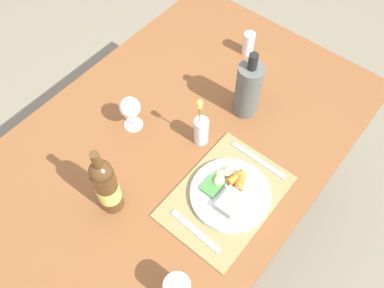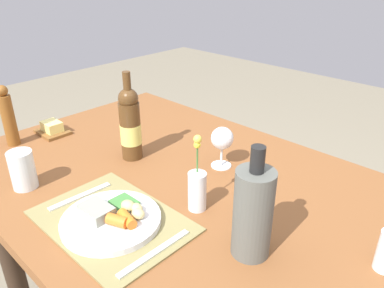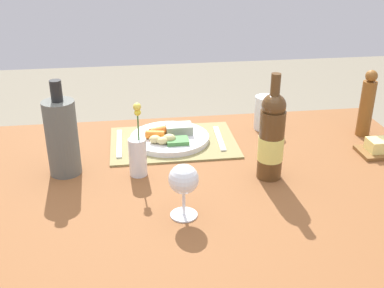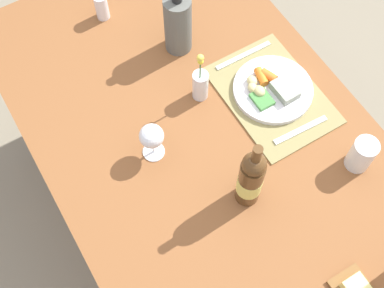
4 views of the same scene
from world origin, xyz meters
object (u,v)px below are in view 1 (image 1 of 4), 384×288
dinner_plate (230,193)px  flower_vase (201,130)px  salt_shaker (249,44)px  wine_glass (130,108)px  wine_bottle (106,185)px  cooler_bottle (248,89)px  dining_table (170,164)px  fork (195,231)px  knife (258,160)px

dinner_plate → flower_vase: bearing=61.8°
flower_vase → salt_shaker: 0.48m
wine_glass → wine_bottle: 0.31m
cooler_bottle → flower_vase: cooler_bottle is taller
flower_vase → wine_bottle: bearing=169.6°
wine_bottle → salt_shaker: bearing=3.7°
dinner_plate → salt_shaker: salt_shaker is taller
dining_table → dinner_plate: (-0.01, -0.27, 0.13)m
dinner_plate → flower_vase: size_ratio=1.17×
cooler_bottle → wine_glass: cooler_bottle is taller
fork → cooler_bottle: 0.52m
fork → knife: bearing=1.8°
wine_glass → fork: bearing=-111.9°
cooler_bottle → wine_glass: 0.42m
fork → wine_bottle: (-0.09, 0.27, 0.12)m
dining_table → wine_bottle: 0.36m
knife → flower_vase: (-0.06, 0.21, 0.06)m
wine_glass → knife: bearing=-69.9°
wine_bottle → dining_table: bearing=-0.7°
flower_vase → salt_shaker: bearing=14.9°
dining_table → wine_glass: 0.27m
flower_vase → dinner_plate: bearing=-118.2°
cooler_bottle → knife: bearing=-133.1°
cooler_bottle → salt_shaker: cooler_bottle is taller
dining_table → wine_glass: (-0.01, 0.17, 0.21)m
knife → salt_shaker: bearing=39.4°
dining_table → salt_shaker: 0.58m
dining_table → fork: size_ratio=8.14×
dinner_plate → knife: 0.17m
wine_bottle → flower_vase: (0.37, -0.07, -0.06)m
dining_table → wine_glass: bearing=92.0°
dining_table → dinner_plate: size_ratio=6.03×
fork → knife: 0.33m
dining_table → salt_shaker: salt_shaker is taller
dinner_plate → fork: (-0.17, 0.01, -0.01)m
wine_glass → flower_vase: flower_vase is taller
knife → wine_glass: wine_glass is taller
fork → wine_bottle: size_ratio=0.63×
knife → salt_shaker: salt_shaker is taller
dinner_plate → salt_shaker: bearing=29.9°
wine_bottle → wine_glass: bearing=31.4°
knife → flower_vase: flower_vase is taller
knife → cooler_bottle: (0.15, 0.16, 0.11)m
cooler_bottle → flower_vase: (-0.21, 0.04, -0.05)m
knife → wine_glass: size_ratio=1.51×
dinner_plate → wine_bottle: bearing=133.4°
cooler_bottle → flower_vase: size_ratio=1.26×
knife → cooler_bottle: cooler_bottle is taller
salt_shaker → fork: bearing=-156.4°
cooler_bottle → dining_table: bearing=161.0°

